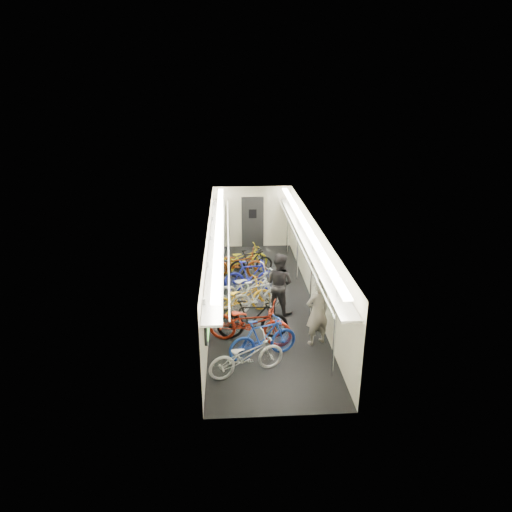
{
  "coord_description": "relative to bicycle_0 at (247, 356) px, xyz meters",
  "views": [
    {
      "loc": [
        -0.93,
        -12.11,
        5.97
      ],
      "look_at": [
        -0.13,
        0.78,
        1.15
      ],
      "focal_mm": 32.0,
      "sensor_mm": 36.0,
      "label": 1
    }
  ],
  "objects": [
    {
      "name": "bicycle_1",
      "position": [
        0.41,
        0.62,
        0.05
      ],
      "size": [
        1.75,
        0.97,
        1.01
      ],
      "primitive_type": "imported",
      "rotation": [
        0.0,
        0.0,
        1.89
      ],
      "color": "#1B3BA2",
      "rests_on": "ground"
    },
    {
      "name": "bicycle_0",
      "position": [
        0.0,
        0.0,
        0.0
      ],
      "size": [
        1.84,
        1.15,
        0.91
      ],
      "primitive_type": "imported",
      "rotation": [
        0.0,
        0.0,
        1.91
      ],
      "color": "#B6B5BA",
      "rests_on": "ground"
    },
    {
      "name": "bicycle_3",
      "position": [
        0.21,
        1.5,
        0.08
      ],
      "size": [
        1.8,
        0.56,
        1.07
      ],
      "primitive_type": "imported",
      "rotation": [
        0.0,
        0.0,
        1.54
      ],
      "color": "black",
      "rests_on": "ground"
    },
    {
      "name": "passenger_mid",
      "position": [
        1.03,
        2.9,
        0.41
      ],
      "size": [
        1.07,
        1.03,
        1.74
      ],
      "primitive_type": "imported",
      "rotation": [
        0.0,
        0.0,
        2.5
      ],
      "color": "black",
      "rests_on": "ground"
    },
    {
      "name": "backpack",
      "position": [
        2.13,
        2.11,
        0.82
      ],
      "size": [
        0.29,
        0.2,
        0.38
      ],
      "primitive_type": "cube",
      "rotation": [
        0.0,
        0.0,
        0.26
      ],
      "color": "#B11811",
      "rests_on": "passenger_near"
    },
    {
      "name": "bicycle_10",
      "position": [
        0.13,
        5.92,
        0.01
      ],
      "size": [
        1.88,
        1.11,
        0.93
      ],
      "primitive_type": "imported",
      "rotation": [
        0.0,
        0.0,
        1.87
      ],
      "color": "gold",
      "rests_on": "ground"
    },
    {
      "name": "bicycle_6",
      "position": [
        0.21,
        3.41,
        0.11
      ],
      "size": [
        2.27,
        1.53,
        1.13
      ],
      "primitive_type": "imported",
      "rotation": [
        0.0,
        0.0,
        1.97
      ],
      "color": "#A8A8AD",
      "rests_on": "ground"
    },
    {
      "name": "bicycle_5",
      "position": [
        0.41,
        2.96,
        0.02
      ],
      "size": [
        1.64,
        0.96,
        0.95
      ],
      "primitive_type": "imported",
      "rotation": [
        0.0,
        0.0,
        1.92
      ],
      "color": "silver",
      "rests_on": "ground"
    },
    {
      "name": "bicycle_9",
      "position": [
        0.39,
        5.57,
        0.02
      ],
      "size": [
        1.63,
        0.95,
        0.95
      ],
      "primitive_type": "imported",
      "rotation": [
        0.0,
        0.0,
        1.92
      ],
      "color": "black",
      "rests_on": "ground"
    },
    {
      "name": "passenger_near",
      "position": [
        1.77,
        1.16,
        0.4
      ],
      "size": [
        0.73,
        0.61,
        1.72
      ],
      "primitive_type": "imported",
      "rotation": [
        0.0,
        0.0,
        3.51
      ],
      "color": "gray",
      "rests_on": "ground"
    },
    {
      "name": "bicycle_8",
      "position": [
        -0.08,
        5.38,
        0.05
      ],
      "size": [
        2.01,
        0.95,
        1.01
      ],
      "primitive_type": "imported",
      "rotation": [
        0.0,
        0.0,
        1.42
      ],
      "color": "maroon",
      "rests_on": "ground"
    },
    {
      "name": "bicycle_7",
      "position": [
        0.32,
        4.34,
        0.05
      ],
      "size": [
        1.71,
        0.62,
        1.0
      ],
      "primitive_type": "imported",
      "rotation": [
        0.0,
        0.0,
        1.66
      ],
      "color": "#1B21A2",
      "rests_on": "ground"
    },
    {
      "name": "bicycle_2",
      "position": [
        0.13,
        1.29,
        0.1
      ],
      "size": [
        2.24,
        1.33,
        1.11
      ],
      "primitive_type": "imported",
      "rotation": [
        0.0,
        0.0,
        1.27
      ],
      "color": "maroon",
      "rests_on": "ground"
    },
    {
      "name": "bicycle_4",
      "position": [
        -0.02,
        2.85,
        0.03
      ],
      "size": [
        1.96,
        1.3,
        0.97
      ],
      "primitive_type": "imported",
      "rotation": [
        0.0,
        0.0,
        1.96
      ],
      "color": "orange",
      "rests_on": "ground"
    },
    {
      "name": "train_car_shell",
      "position": [
        0.24,
        4.28,
        1.2
      ],
      "size": [
        10.0,
        10.0,
        10.0
      ],
      "color": "black",
      "rests_on": "ground"
    }
  ]
}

